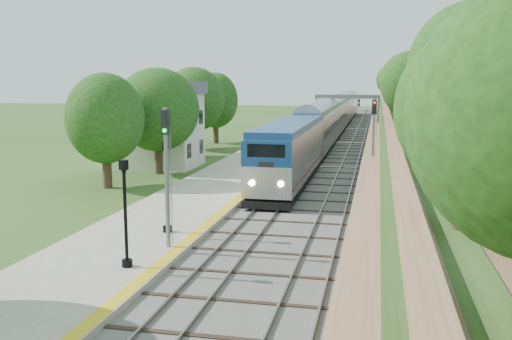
% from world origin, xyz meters
% --- Properties ---
extents(ground, '(320.00, 320.00, 0.00)m').
position_xyz_m(ground, '(0.00, 0.00, 0.00)').
color(ground, '#2D4C19').
rests_on(ground, ground).
extents(trackbed, '(9.50, 170.00, 0.28)m').
position_xyz_m(trackbed, '(2.00, 60.00, 0.07)').
color(trackbed, '#4C4944').
rests_on(trackbed, ground).
extents(platform, '(6.40, 68.00, 0.38)m').
position_xyz_m(platform, '(-5.20, 16.00, 0.19)').
color(platform, gray).
rests_on(platform, ground).
extents(yellow_stripe, '(0.55, 68.00, 0.01)m').
position_xyz_m(yellow_stripe, '(-2.35, 16.00, 0.39)').
color(yellow_stripe, gold).
rests_on(yellow_stripe, platform).
extents(embankment, '(10.64, 170.00, 11.70)m').
position_xyz_m(embankment, '(10.35, 60.00, 1.95)').
color(embankment, brown).
rests_on(embankment, ground).
extents(station_building, '(8.60, 6.60, 8.00)m').
position_xyz_m(station_building, '(-14.00, 30.00, 4.09)').
color(station_building, beige).
rests_on(station_building, ground).
extents(signal_gantry, '(8.40, 0.38, 6.20)m').
position_xyz_m(signal_gantry, '(2.47, 54.99, 4.82)').
color(signal_gantry, slate).
rests_on(signal_gantry, ground).
extents(trees_behind_platform, '(7.82, 53.32, 7.21)m').
position_xyz_m(trees_behind_platform, '(-11.17, 20.67, 4.53)').
color(trees_behind_platform, '#332316').
rests_on(trees_behind_platform, ground).
extents(train, '(3.16, 105.21, 4.65)m').
position_xyz_m(train, '(0.00, 64.65, 2.38)').
color(train, black).
rests_on(train, trackbed).
extents(lamppost_mid, '(0.45, 0.45, 4.50)m').
position_xyz_m(lamppost_mid, '(-3.55, 1.10, 2.39)').
color(lamppost_mid, black).
rests_on(lamppost_mid, platform).
extents(lamppost_far, '(0.46, 0.46, 4.70)m').
position_xyz_m(lamppost_far, '(-3.90, 6.65, 2.48)').
color(lamppost_far, black).
rests_on(lamppost_far, platform).
extents(signal_platform, '(0.38, 0.30, 6.48)m').
position_xyz_m(signal_platform, '(-2.90, 4.19, 4.36)').
color(signal_platform, slate).
rests_on(signal_platform, platform).
extents(signal_farside, '(0.36, 0.29, 6.62)m').
position_xyz_m(signal_farside, '(6.20, 23.06, 4.17)').
color(signal_farside, slate).
rests_on(signal_farside, ground).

